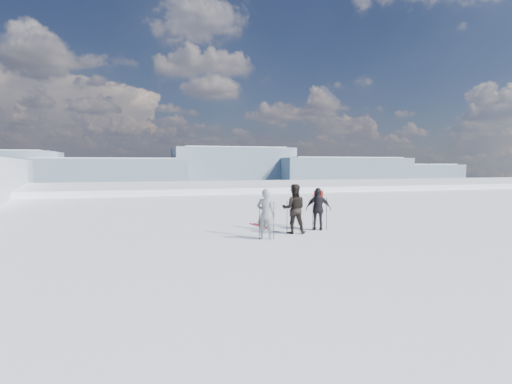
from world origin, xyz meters
TOP-DOWN VIEW (x-y plane):
  - lake_basin at (0.00, 30.00)m, footprint 820.00×820.00m
  - far_mountain_range at (29.60, 454.78)m, footprint 770.00×110.00m
  - skier_grey at (-1.58, 2.17)m, footprint 0.74×0.66m
  - skier_dark at (-0.26, 2.95)m, footprint 1.05×0.93m
  - skier_pack at (0.90, 3.35)m, footprint 1.03×0.76m
  - backpack at (1.00, 3.58)m, footprint 0.40×0.32m
  - ski_poles at (-0.29, 2.78)m, footprint 3.05×1.29m
  - skis_loose at (-0.94, 4.82)m, footprint 0.55×1.69m

SIDE VIEW (x-z plane):
  - far_mountain_range at x=29.60m, z-range -33.69..19.31m
  - lake_basin at x=0.00m, z-range -42.31..29.31m
  - skis_loose at x=-0.94m, z-range 0.00..0.03m
  - ski_poles at x=-0.29m, z-range -0.05..1.32m
  - skier_pack at x=0.90m, z-range 0.00..1.63m
  - skier_grey at x=-1.58m, z-range 0.00..1.71m
  - skier_dark at x=-0.26m, z-range 0.00..1.81m
  - backpack at x=1.00m, z-range 1.63..2.14m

